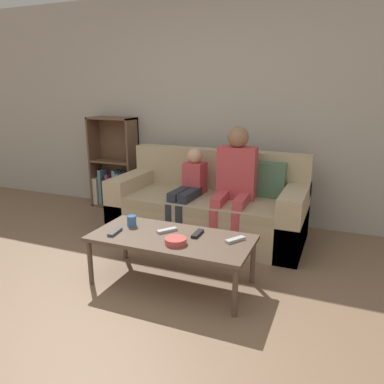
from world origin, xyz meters
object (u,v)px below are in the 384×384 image
couch (209,208)px  bookshelf (116,174)px  cup_near (132,221)px  coffee_table (171,240)px  tv_remote_3 (167,230)px  person_child (188,189)px  tv_remote_0 (115,232)px  tv_remote_1 (235,240)px  snack_bowl (176,241)px  tv_remote_2 (197,234)px  person_adult (235,177)px

couch → bookshelf: 1.60m
couch → cup_near: couch is taller
coffee_table → tv_remote_3: bearing=134.0°
person_child → tv_remote_3: (0.18, -0.88, -0.11)m
tv_remote_0 → tv_remote_3: (0.37, 0.19, 0.00)m
cup_near → tv_remote_1: cup_near is taller
tv_remote_3 → snack_bowl: 0.26m
cup_near → tv_remote_3: cup_near is taller
tv_remote_2 → snack_bowl: size_ratio=1.03×
couch → tv_remote_1: 1.16m
tv_remote_2 → tv_remote_3: (-0.26, -0.03, 0.00)m
tv_remote_0 → tv_remote_1: size_ratio=1.03×
tv_remote_0 → tv_remote_3: same height
person_child → tv_remote_2: 0.96m
person_adult → cup_near: person_adult is taller
tv_remote_1 → bookshelf: bearing=177.1°
coffee_table → tv_remote_1: (0.49, 0.10, 0.05)m
coffee_table → tv_remote_0: (-0.45, -0.11, 0.05)m
bookshelf → cup_near: bookshelf is taller
coffee_table → couch: bearing=94.0°
bookshelf → coffee_table: (1.59, -1.62, -0.06)m
tv_remote_3 → coffee_table: bearing=-9.6°
cup_near → couch: bearing=71.9°
cup_near → tv_remote_1: (0.90, 0.02, -0.03)m
coffee_table → person_adult: bearing=77.9°
coffee_table → tv_remote_2: size_ratio=7.54×
couch → tv_remote_2: (0.26, -1.00, 0.12)m
person_adult → tv_remote_1: person_adult is taller
bookshelf → tv_remote_3: size_ratio=7.15×
tv_remote_1 → tv_remote_2: bearing=-147.8°
person_child → tv_remote_1: 1.14m
tv_remote_0 → bookshelf: bearing=117.6°
couch → bookshelf: bearing=161.3°
couch → snack_bowl: (0.17, -1.22, 0.13)m
cup_near → snack_bowl: cup_near is taller
person_child → tv_remote_2: person_child is taller
person_child → tv_remote_1: bearing=-45.7°
coffee_table → tv_remote_3: 0.12m
coffee_table → snack_bowl: (0.09, -0.12, 0.06)m
snack_bowl → coffee_table: bearing=128.3°
snack_bowl → tv_remote_0: bearing=179.5°
bookshelf → person_child: 1.49m
person_adult → person_child: (-0.48, -0.07, -0.15)m
coffee_table → tv_remote_2: tv_remote_2 is taller
bookshelf → tv_remote_3: bookshelf is taller
coffee_table → tv_remote_1: size_ratio=7.61×
coffee_table → tv_remote_1: 0.51m
bookshelf → tv_remote_2: 2.33m
tv_remote_0 → tv_remote_3: size_ratio=1.05×
tv_remote_2 → snack_bowl: (-0.09, -0.23, 0.01)m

